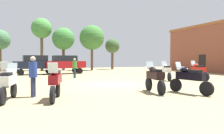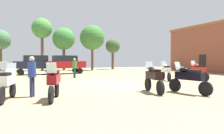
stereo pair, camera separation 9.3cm
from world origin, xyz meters
name	(u,v)px [view 2 (the right image)]	position (x,y,z in m)	size (l,w,h in m)	color
ground_plane	(113,84)	(0.00, 0.00, 0.01)	(44.00, 52.00, 0.02)	#97865E
motorcycle_1	(198,71)	(7.01, 0.15, 0.75)	(0.62, 2.25, 1.49)	black
motorcycle_5	(7,82)	(-5.83, -3.77, 0.74)	(0.69, 2.17, 1.47)	black
motorcycle_6	(5,75)	(-6.26, -0.09, 0.75)	(0.62, 2.26, 1.49)	black
motorcycle_7	(54,82)	(-4.12, -4.27, 0.75)	(0.76, 2.11, 1.49)	black
motorcycle_8	(153,78)	(0.56, -4.00, 0.75)	(0.65, 2.15, 1.50)	black
motorcycle_9	(166,71)	(4.69, 0.99, 0.74)	(0.84, 2.08, 1.46)	black
motorcycle_10	(189,78)	(1.94, -4.85, 0.75)	(0.81, 2.24, 1.48)	black
car_2	(65,63)	(-1.49, 11.00, 1.19)	(4.56, 2.57, 2.00)	black
car_3	(35,63)	(-4.53, 10.92, 1.19)	(4.45, 2.21, 2.00)	black
person_2	(32,73)	(-4.93, -3.21, 1.04)	(0.45, 0.45, 1.74)	#252C4D
person_3	(75,66)	(-1.47, 5.48, 1.01)	(0.39, 0.39, 1.69)	#213742
tree_1	(0,40)	(-8.49, 17.22, 3.99)	(2.49, 2.49, 5.26)	brown
tree_2	(42,29)	(-3.46, 18.79, 5.80)	(2.79, 2.79, 7.30)	brown
tree_4	(113,46)	(7.01, 18.68, 3.60)	(2.24, 2.24, 4.78)	brown
tree_5	(64,39)	(-0.57, 18.28, 4.46)	(3.13, 3.13, 6.05)	brown
tree_7	(92,38)	(3.32, 17.24, 4.68)	(3.54, 3.54, 6.46)	brown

